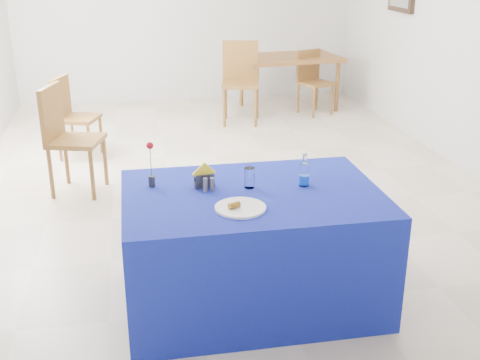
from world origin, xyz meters
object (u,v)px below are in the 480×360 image
at_px(blue_table, 252,247).
at_px(water_bottle, 304,175).
at_px(chair_win_a, 65,132).
at_px(oak_table, 289,62).
at_px(plate, 240,208).
at_px(chair_bg_left, 240,76).
at_px(chair_win_b, 71,112).
at_px(chair_bg_right, 312,77).

height_order(blue_table, water_bottle, water_bottle).
bearing_deg(chair_win_a, oak_table, -30.21).
bearing_deg(plate, water_bottle, 32.31).
xyz_separation_m(water_bottle, chair_win_a, (-1.66, 2.12, -0.24)).
bearing_deg(chair_bg_left, oak_table, 45.30).
xyz_separation_m(blue_table, chair_win_b, (-1.35, 3.23, 0.13)).
bearing_deg(chair_bg_left, plate, -88.92).
bearing_deg(chair_bg_left, chair_win_b, -139.95).
distance_m(oak_table, chair_win_b, 3.34).
bearing_deg(chair_win_a, chair_bg_left, -27.03).
bearing_deg(blue_table, chair_win_a, 121.26).
relative_size(oak_table, chair_win_a, 1.46).
relative_size(plate, chair_bg_right, 0.34).
bearing_deg(blue_table, chair_win_b, 112.75).
bearing_deg(plate, oak_table, 72.14).
bearing_deg(plate, chair_win_b, 109.56).
distance_m(water_bottle, chair_win_a, 2.71).
xyz_separation_m(chair_bg_left, chair_win_a, (-2.05, -2.19, -0.02)).
height_order(plate, oak_table, plate).
xyz_separation_m(water_bottle, chair_bg_left, (0.39, 4.31, -0.22)).
bearing_deg(chair_bg_left, chair_win_a, -121.54).
height_order(plate, blue_table, plate).
xyz_separation_m(oak_table, chair_bg_right, (0.26, -0.29, -0.17)).
distance_m(blue_table, chair_win_b, 3.51).
distance_m(plate, chair_win_b, 3.69).
xyz_separation_m(plate, chair_bg_right, (1.92, 4.85, -0.26)).
xyz_separation_m(chair_bg_right, chair_win_a, (-3.12, -2.43, 0.08)).
distance_m(chair_bg_right, chair_win_a, 3.95).
xyz_separation_m(chair_bg_right, chair_win_b, (-3.15, -1.38, 0.01)).
xyz_separation_m(plate, blue_table, (0.12, 0.24, -0.39)).
bearing_deg(chair_win_a, chair_win_b, 18.06).
bearing_deg(oak_table, chair_win_b, -150.03).
distance_m(blue_table, chair_bg_left, 4.43).
bearing_deg(chair_win_a, water_bottle, -125.77).
height_order(water_bottle, oak_table, water_bottle).
bearing_deg(chair_bg_right, plate, -134.83).
bearing_deg(chair_win_b, chair_bg_right, -47.04).
bearing_deg(chair_bg_right, oak_table, 108.76).
distance_m(water_bottle, chair_bg_left, 4.33).
height_order(chair_bg_left, chair_win_a, chair_bg_left).
distance_m(blue_table, chair_win_a, 2.55).
xyz_separation_m(chair_win_a, chair_win_b, (-0.04, 1.06, -0.08)).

